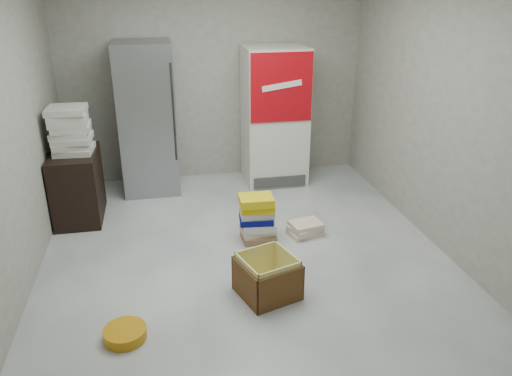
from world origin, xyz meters
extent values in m
plane|color=silver|center=(0.00, 0.00, 0.00)|extent=(5.00, 5.00, 0.00)
cube|color=#A8A297|center=(0.00, 2.50, 1.40)|extent=(4.00, 0.04, 2.80)
cube|color=#A8A297|center=(0.00, -2.50, 1.40)|extent=(4.00, 0.04, 2.80)
cube|color=#A8A297|center=(-2.00, 0.00, 1.40)|extent=(0.04, 5.00, 2.80)
cube|color=#A8A297|center=(2.00, 0.00, 1.40)|extent=(0.04, 5.00, 2.80)
cube|color=#A1A4A9|center=(-0.90, 2.13, 0.95)|extent=(0.70, 0.70, 1.90)
cylinder|color=#333333|center=(-0.58, 1.77, 1.10)|extent=(0.02, 0.02, 1.19)
cube|color=silver|center=(0.75, 2.13, 0.90)|extent=(0.80, 0.70, 1.80)
cube|color=#AE0911|center=(0.75, 1.77, 1.35)|extent=(0.78, 0.02, 0.85)
cube|color=white|center=(0.75, 1.75, 1.38)|extent=(0.50, 0.01, 0.14)
cube|color=#3F3F3F|center=(0.75, 1.77, 0.10)|extent=(0.70, 0.02, 0.15)
cube|color=black|center=(-1.73, 1.40, 0.40)|extent=(0.50, 0.80, 0.80)
cube|color=beige|center=(-1.71, 1.40, 0.83)|extent=(0.42, 0.42, 0.06)
cube|color=beige|center=(-1.72, 1.41, 0.90)|extent=(0.42, 0.42, 0.06)
cube|color=beige|center=(-1.71, 1.40, 0.96)|extent=(0.42, 0.42, 0.06)
cube|color=beige|center=(-1.72, 1.41, 1.03)|extent=(0.41, 0.41, 0.06)
cube|color=beige|center=(-1.71, 1.40, 1.09)|extent=(0.42, 0.42, 0.06)
cube|color=beige|center=(-1.73, 1.40, 1.16)|extent=(0.42, 0.42, 0.06)
cube|color=beige|center=(-1.73, 1.40, 1.22)|extent=(0.42, 0.42, 0.06)
cube|color=beige|center=(-1.73, 1.39, 1.29)|extent=(0.41, 0.41, 0.06)
cube|color=#8D6C4C|center=(0.19, 0.46, 0.04)|extent=(0.35, 0.28, 0.07)
cube|color=beige|center=(0.19, 0.48, 0.11)|extent=(0.37, 0.30, 0.07)
cube|color=silver|center=(0.20, 0.45, 0.18)|extent=(0.37, 0.30, 0.08)
cube|color=#090E65|center=(0.17, 0.46, 0.25)|extent=(0.38, 0.31, 0.06)
cube|color=silver|center=(0.18, 0.48, 0.32)|extent=(0.36, 0.29, 0.07)
cube|color=yellow|center=(0.18, 0.47, 0.39)|extent=(0.38, 0.31, 0.08)
cube|color=yellow|center=(0.16, 0.45, 0.47)|extent=(0.36, 0.29, 0.08)
cube|color=beige|center=(0.71, 0.47, 0.02)|extent=(0.38, 0.32, 0.05)
cube|color=silver|center=(0.72, 0.47, 0.08)|extent=(0.40, 0.36, 0.05)
cube|color=beige|center=(0.72, 0.47, 0.13)|extent=(0.37, 0.32, 0.05)
cube|color=yellow|center=(0.07, -0.54, 0.01)|extent=(0.56, 0.56, 0.01)
cube|color=brown|center=(0.00, -0.32, 0.17)|extent=(0.45, 0.16, 0.33)
cube|color=brown|center=(0.14, -0.75, 0.17)|extent=(0.45, 0.16, 0.33)
cube|color=brown|center=(-0.15, -0.61, 0.17)|extent=(0.16, 0.45, 0.33)
cube|color=brown|center=(0.28, -0.46, 0.17)|extent=(0.16, 0.45, 0.33)
cube|color=yellow|center=(0.00, -0.34, 0.19)|extent=(0.41, 0.15, 0.38)
cube|color=yellow|center=(0.13, -0.73, 0.19)|extent=(0.41, 0.15, 0.38)
cube|color=yellow|center=(-0.13, -0.60, 0.19)|extent=(0.15, 0.41, 0.38)
cube|color=yellow|center=(0.27, -0.47, 0.19)|extent=(0.15, 0.41, 0.38)
cylinder|color=#C6830F|center=(-1.14, -0.90, 0.04)|extent=(0.41, 0.41, 0.09)
camera|label=1|loc=(-0.76, -4.16, 2.60)|focal=35.00mm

